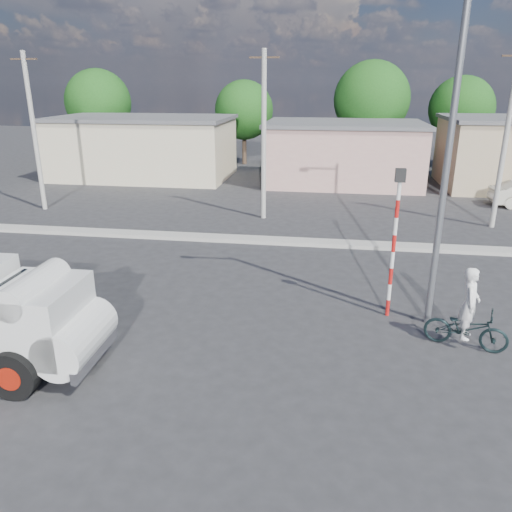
# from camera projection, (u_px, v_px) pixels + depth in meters

# --- Properties ---
(ground_plane) EXTENTS (120.00, 120.00, 0.00)m
(ground_plane) POSITION_uv_depth(u_px,v_px,m) (274.00, 331.00, 13.91)
(ground_plane) COLOR #2A292C
(ground_plane) RESTS_ON ground
(median) EXTENTS (40.00, 0.80, 0.16)m
(median) POSITION_uv_depth(u_px,v_px,m) (297.00, 242.00, 21.34)
(median) COLOR #99968E
(median) RESTS_ON ground
(bicycle) EXTENTS (2.18, 1.26, 1.08)m
(bicycle) POSITION_uv_depth(u_px,v_px,m) (466.00, 328.00, 12.89)
(bicycle) COLOR black
(bicycle) RESTS_ON ground
(cyclist) EXTENTS (0.63, 0.80, 1.91)m
(cyclist) POSITION_uv_depth(u_px,v_px,m) (468.00, 314.00, 12.75)
(cyclist) COLOR white
(cyclist) RESTS_ON ground
(traffic_pole) EXTENTS (0.28, 0.18, 4.36)m
(traffic_pole) POSITION_uv_depth(u_px,v_px,m) (395.00, 232.00, 13.98)
(traffic_pole) COLOR red
(traffic_pole) RESTS_ON ground
(streetlight) EXTENTS (2.34, 0.22, 9.00)m
(streetlight) POSITION_uv_depth(u_px,v_px,m) (442.00, 148.00, 12.78)
(streetlight) COLOR slate
(streetlight) RESTS_ON ground
(building_row) EXTENTS (37.80, 7.30, 4.44)m
(building_row) POSITION_uv_depth(u_px,v_px,m) (330.00, 151.00, 33.54)
(building_row) COLOR beige
(building_row) RESTS_ON ground
(tree_row) EXTENTS (34.13, 7.32, 8.10)m
(tree_row) POSITION_uv_depth(u_px,v_px,m) (290.00, 104.00, 39.30)
(tree_row) COLOR #38281E
(tree_row) RESTS_ON ground
(utility_poles) EXTENTS (35.40, 0.24, 8.00)m
(utility_poles) POSITION_uv_depth(u_px,v_px,m) (375.00, 138.00, 23.27)
(utility_poles) COLOR #99968E
(utility_poles) RESTS_ON ground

